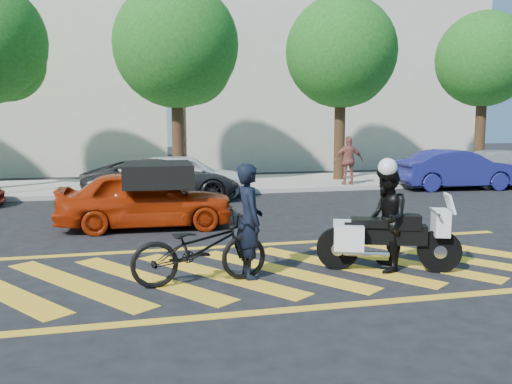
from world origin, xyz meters
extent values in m
plane|color=black|center=(0.00, 0.00, 0.00)|extent=(90.00, 90.00, 0.00)
cube|color=#9E998E|center=(0.00, 12.00, 0.07)|extent=(60.00, 5.00, 0.15)
cube|color=gold|center=(-2.80, 0.00, 0.00)|extent=(2.43, 3.21, 0.01)
cube|color=gold|center=(-1.70, 0.00, 0.00)|extent=(2.43, 3.21, 0.01)
cube|color=gold|center=(-0.60, 0.00, 0.00)|extent=(2.43, 3.21, 0.01)
cube|color=gold|center=(0.50, 0.00, 0.00)|extent=(2.43, 3.21, 0.01)
cube|color=gold|center=(1.60, 0.00, 0.00)|extent=(2.43, 3.21, 0.01)
cube|color=gold|center=(2.70, 0.00, 0.00)|extent=(2.43, 3.21, 0.01)
cube|color=gold|center=(3.80, 0.00, 0.00)|extent=(2.43, 3.21, 0.01)
cube|color=gold|center=(4.90, 0.00, 0.00)|extent=(2.43, 3.21, 0.01)
cube|color=gold|center=(0.00, -1.90, 0.00)|extent=(12.00, 0.20, 0.01)
cube|color=gold|center=(0.00, 1.90, 0.00)|extent=(12.00, 0.20, 0.01)
cube|color=beige|center=(9.00, 21.00, 5.50)|extent=(16.00, 8.00, 11.00)
sphere|color=#1A4E15|center=(-5.90, 12.30, 4.53)|extent=(2.73, 2.73, 2.73)
cylinder|color=black|center=(0.00, 12.00, 2.00)|extent=(0.44, 0.44, 4.00)
sphere|color=#1A4E15|center=(0.00, 12.00, 5.26)|extent=(4.60, 4.60, 4.60)
sphere|color=#1A4E15|center=(0.60, 12.30, 4.58)|extent=(2.99, 2.99, 2.99)
cylinder|color=black|center=(6.50, 12.00, 2.00)|extent=(0.44, 0.44, 4.00)
sphere|color=#1A4E15|center=(6.50, 12.00, 5.21)|extent=(4.40, 4.40, 4.40)
sphere|color=#1A4E15|center=(7.10, 12.30, 4.55)|extent=(2.86, 2.86, 2.86)
cylinder|color=black|center=(13.00, 12.00, 2.00)|extent=(0.44, 0.44, 4.00)
sphere|color=#1A4E15|center=(13.00, 12.00, 5.10)|extent=(4.00, 4.00, 4.00)
sphere|color=#1A4E15|center=(13.60, 12.30, 4.50)|extent=(2.60, 2.60, 2.60)
imported|color=black|center=(-0.12, -0.28, 0.92)|extent=(0.46, 0.68, 1.83)
imported|color=black|center=(-0.93, -0.43, 0.56)|extent=(2.17, 0.92, 1.11)
cylinder|color=black|center=(1.45, -0.15, 0.35)|extent=(0.71, 0.39, 0.71)
cylinder|color=silver|center=(1.45, -0.15, 0.35)|extent=(0.26, 0.24, 0.21)
cylinder|color=black|center=(3.01, -0.74, 0.35)|extent=(0.71, 0.39, 0.71)
cylinder|color=silver|center=(3.01, -0.74, 0.35)|extent=(0.26, 0.24, 0.21)
cube|color=black|center=(2.18, -0.43, 0.62)|extent=(1.35, 0.73, 0.32)
cube|color=black|center=(2.48, -0.54, 0.84)|extent=(0.56, 0.47, 0.24)
cube|color=black|center=(1.93, -0.33, 0.81)|extent=(0.68, 0.55, 0.13)
cube|color=silver|center=(3.01, -0.74, 0.84)|extent=(0.38, 0.50, 0.43)
cube|color=silver|center=(1.71, 0.05, 0.59)|extent=(0.52, 0.35, 0.41)
cube|color=silver|center=(1.51, -0.47, 0.59)|extent=(0.52, 0.35, 0.41)
imported|color=black|center=(2.18, -0.45, 0.87)|extent=(0.92, 1.03, 1.74)
imported|color=#A42607|center=(-1.53, 4.25, 0.69)|extent=(4.13, 1.82, 1.38)
imported|color=black|center=(-0.90, 8.35, 0.67)|extent=(4.96, 2.55, 1.34)
imported|color=silver|center=(-0.10, 9.20, 0.73)|extent=(4.33, 1.87, 1.46)
imported|color=navy|center=(9.90, 8.96, 0.73)|extent=(4.53, 1.94, 1.45)
imported|color=gray|center=(12.35, 9.20, 0.70)|extent=(4.98, 2.38, 1.40)
imported|color=#965144|center=(6.07, 10.03, 1.05)|extent=(1.11, 0.60, 1.80)
camera|label=1|loc=(-2.04, -8.51, 2.49)|focal=38.00mm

